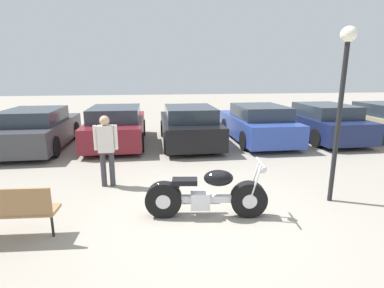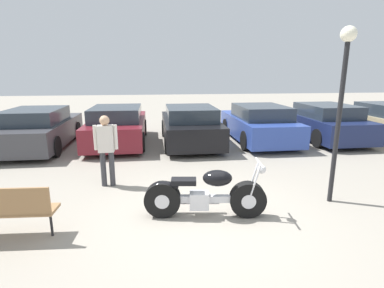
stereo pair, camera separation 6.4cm
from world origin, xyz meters
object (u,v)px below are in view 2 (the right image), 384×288
lamp_post (343,83)px  parked_car_blue (259,124)px  parked_car_dark_grey (39,129)px  motorcycle (204,195)px  park_bench (5,207)px  parked_car_black (190,126)px  parked_car_navy (323,122)px  person_standing (106,145)px  parked_car_maroon (118,126)px

lamp_post → parked_car_blue: bearing=85.9°
parked_car_dark_grey → motorcycle: bearing=-50.1°
park_bench → motorcycle: bearing=7.2°
parked_car_black → parked_car_navy: (5.16, 0.10, 0.00)m
parked_car_black → person_standing: size_ratio=2.64×
parked_car_dark_grey → park_bench: bearing=-75.1°
parked_car_dark_grey → lamp_post: bearing=-35.9°
park_bench → lamp_post: (5.75, 0.72, 1.79)m
park_bench → lamp_post: 6.06m
parked_car_blue → park_bench: 8.66m
lamp_post → parked_car_maroon: bearing=130.4°
lamp_post → parked_car_navy: bearing=61.3°
motorcycle → person_standing: person_standing is taller
person_standing → parked_car_navy: bearing=28.0°
parked_car_blue → lamp_post: 5.67m
motorcycle → parked_car_blue: 6.47m
parked_car_maroon → lamp_post: (4.78, -5.61, 1.69)m
parked_car_dark_grey → parked_car_navy: (10.33, 0.10, 0.00)m
parked_car_blue → lamp_post: bearing=-94.1°
parked_car_dark_grey → parked_car_maroon: (2.58, 0.28, 0.00)m
parked_car_maroon → parked_car_black: bearing=-6.1°
parked_car_dark_grey → person_standing: (2.81, -3.90, 0.31)m
motorcycle → parked_car_maroon: parked_car_maroon is taller
parked_car_blue → parked_car_navy: 2.58m
lamp_post → person_standing: (-4.55, 1.43, -1.38)m
parked_car_blue → parked_car_navy: same height
parked_car_blue → motorcycle: bearing=-117.8°
parked_car_black → park_bench: parked_car_black is taller
motorcycle → parked_car_black: 5.68m
parked_car_blue → parked_car_maroon: bearing=177.6°
parked_car_maroon → parked_car_blue: 5.17m
parked_car_maroon → park_bench: bearing=-98.7°
motorcycle → lamp_post: (2.63, 0.33, 1.92)m
parked_car_navy → park_bench: parked_car_navy is taller
motorcycle → parked_car_black: size_ratio=0.51×
motorcycle → park_bench: bearing=-172.8°
parked_car_dark_grey → lamp_post: (7.36, -5.33, 1.69)m
parked_car_black → lamp_post: bearing=-67.6°
motorcycle → parked_car_navy: bearing=45.8°
parked_car_dark_grey → parked_car_navy: size_ratio=1.00×
parked_car_dark_grey → lamp_post: size_ratio=1.28×
parked_car_dark_grey → parked_car_maroon: 2.60m
parked_car_dark_grey → parked_car_blue: size_ratio=1.00×
parked_car_dark_grey → park_bench: (1.61, -6.05, -0.10)m
motorcycle → park_bench: 3.15m
parked_car_navy → motorcycle: bearing=-134.2°
motorcycle → parked_car_dark_grey: 7.38m
lamp_post → motorcycle: bearing=-172.9°
motorcycle → parked_car_blue: bearing=62.2°
parked_car_navy → person_standing: size_ratio=2.64×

